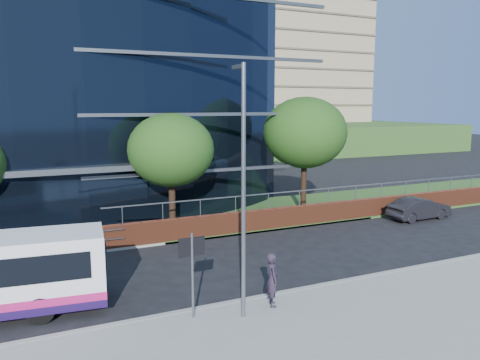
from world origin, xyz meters
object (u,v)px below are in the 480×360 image
tree_dist_f (325,124)px  pedestrian (272,279)px  street_sign (192,258)px  tree_far_c (171,150)px  tree_dist_e (230,124)px  streetlight_east (243,185)px  tree_far_d (305,133)px  parked_car (419,208)px

tree_dist_f → pedestrian: size_ratio=3.27×
street_sign → tree_far_c: 11.14m
tree_dist_e → streetlight_east: 45.85m
tree_far_d → tree_dist_e: (8.00, 30.00, -0.65)m
street_sign → tree_dist_f: size_ratio=0.46×
tree_dist_e → tree_far_c: bearing=-118.7°
street_sign → parked_car: street_sign is taller
tree_dist_f → streetlight_east: size_ratio=0.76×
tree_dist_e → parked_car: size_ratio=1.59×
tree_dist_e → tree_dist_f: tree_dist_e is taller
streetlight_east → pedestrian: (1.26, 0.33, -3.36)m
street_sign → tree_far_d: (11.50, 11.59, 3.04)m
tree_far_d → parked_car: (5.55, -4.33, -4.51)m
streetlight_east → parked_car: size_ratio=1.95×
streetlight_east → pedestrian: 3.61m
street_sign → parked_car: (17.05, 7.25, -1.47)m
street_sign → parked_car: 18.59m
streetlight_east → tree_dist_e: bearing=66.9°
tree_far_c → parked_car: tree_far_c is taller
tree_dist_f → streetlight_east: (-34.00, -44.17, 0.23)m
tree_dist_f → parked_car: size_ratio=1.47×
parked_car → pedestrian: (-14.29, -7.51, 0.40)m
tree_far_c → tree_dist_e: bearing=61.3°
tree_dist_f → parked_car: (-18.45, -36.33, -3.53)m
tree_dist_e → pedestrian: 45.20m
parked_car → tree_far_d: bearing=50.4°
tree_far_c → pedestrian: tree_far_c is taller
tree_far_c → tree_far_d: tree_far_d is taller
streetlight_east → pedestrian: streetlight_east is taller
street_sign → pedestrian: (2.76, -0.25, -1.07)m
tree_far_c → tree_dist_e: same height
tree_far_d → streetlight_east: bearing=-129.4°
street_sign → tree_far_c: (2.50, 10.59, 2.39)m
street_sign → tree_far_c: tree_far_c is taller
street_sign → tree_dist_e: 45.99m
parked_car → tree_far_c: bearing=75.5°
tree_far_c → street_sign: bearing=-103.3°
tree_dist_e → tree_dist_f: bearing=7.1°
street_sign → tree_dist_f: (35.50, 43.59, 2.06)m
streetlight_east → tree_far_d: bearing=50.6°
tree_dist_e → pedestrian: (-16.74, -41.84, -3.46)m
pedestrian → street_sign: bearing=100.8°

